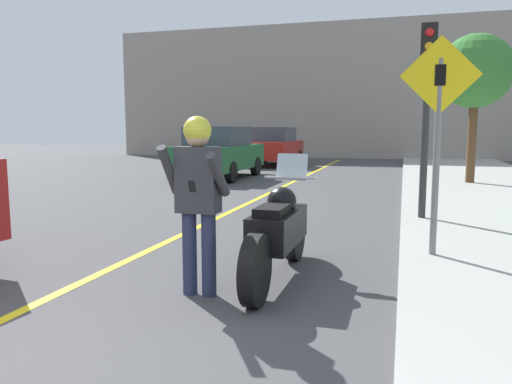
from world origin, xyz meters
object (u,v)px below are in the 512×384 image
at_px(motorcycle, 278,232).
at_px(street_tree, 476,72).
at_px(crossing_sign, 438,125).
at_px(person_biker, 198,187).
at_px(parked_car_green, 220,152).
at_px(parked_car_red, 274,146).
at_px(traffic_light, 427,83).

xyz_separation_m(motorcycle, street_tree, (3.07, 10.12, 2.64)).
xyz_separation_m(crossing_sign, street_tree, (1.45, 8.94, 1.51)).
bearing_deg(motorcycle, street_tree, 73.10).
distance_m(person_biker, parked_car_green, 11.62).
bearing_deg(crossing_sign, motorcycle, -144.16).
bearing_deg(crossing_sign, parked_car_green, 124.16).
distance_m(crossing_sign, parked_car_red, 16.23).
relative_size(traffic_light, parked_car_green, 0.76).
bearing_deg(street_tree, parked_car_green, 179.26).
xyz_separation_m(street_tree, parked_car_green, (-7.58, 0.10, -2.30)).
height_order(motorcycle, person_biker, person_biker).
relative_size(person_biker, street_tree, 0.42).
xyz_separation_m(traffic_light, street_tree, (1.49, 6.33, 0.81)).
bearing_deg(parked_car_green, motorcycle, -66.19).
bearing_deg(traffic_light, crossing_sign, -89.09).
height_order(street_tree, parked_car_red, street_tree).
relative_size(motorcycle, traffic_light, 0.74).
distance_m(person_biker, parked_car_red, 17.39).
bearing_deg(motorcycle, parked_car_green, 113.81).
relative_size(traffic_light, street_tree, 0.78).
height_order(motorcycle, parked_car_green, parked_car_green).
xyz_separation_m(motorcycle, person_biker, (-0.61, -0.73, 0.54)).
height_order(traffic_light, parked_car_green, traffic_light).
height_order(motorcycle, parked_car_red, parked_car_red).
bearing_deg(person_biker, motorcycle, 50.01).
xyz_separation_m(street_tree, parked_car_red, (-7.32, 6.16, -2.30)).
bearing_deg(traffic_light, parked_car_green, 133.45).
bearing_deg(crossing_sign, person_biker, -139.63).
bearing_deg(person_biker, parked_car_red, 102.08).
height_order(parked_car_green, parked_car_red, same).
bearing_deg(crossing_sign, traffic_light, 90.91).
xyz_separation_m(person_biker, street_tree, (3.68, 10.84, 2.10)).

